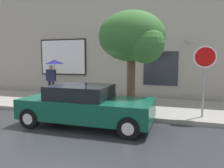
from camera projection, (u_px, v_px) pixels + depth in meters
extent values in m
plane|color=#282B2D|center=(73.00, 124.00, 7.35)|extent=(60.00, 60.00, 0.00)
cube|color=gray|center=(103.00, 104.00, 10.18)|extent=(20.00, 4.00, 0.15)
cube|color=#9E998E|center=(118.00, 36.00, 12.16)|extent=(20.00, 0.40, 7.00)
cube|color=black|center=(63.00, 57.00, 13.08)|extent=(3.04, 0.06, 2.16)
cube|color=silver|center=(63.00, 57.00, 13.05)|extent=(2.88, 0.03, 2.00)
cube|color=#262B33|center=(160.00, 68.00, 11.43)|extent=(1.80, 0.04, 1.80)
cone|color=#99999E|center=(190.00, 41.00, 10.73)|extent=(0.22, 0.24, 0.24)
cube|color=#0F4C38|center=(87.00, 108.00, 7.15)|extent=(4.34, 1.81, 0.64)
cube|color=black|center=(81.00, 92.00, 7.15)|extent=(1.95, 1.59, 0.44)
cylinder|color=black|center=(139.00, 113.00, 7.49)|extent=(0.64, 0.22, 0.64)
cylinder|color=silver|center=(139.00, 113.00, 7.49)|extent=(0.35, 0.24, 0.35)
cylinder|color=black|center=(129.00, 128.00, 5.91)|extent=(0.64, 0.22, 0.64)
cylinder|color=silver|center=(129.00, 128.00, 5.91)|extent=(0.35, 0.24, 0.35)
cylinder|color=black|center=(58.00, 107.00, 8.45)|extent=(0.64, 0.22, 0.64)
cylinder|color=silver|center=(58.00, 107.00, 8.45)|extent=(0.35, 0.24, 0.35)
cylinder|color=black|center=(30.00, 118.00, 6.88)|extent=(0.64, 0.22, 0.64)
cylinder|color=silver|center=(30.00, 118.00, 6.88)|extent=(0.35, 0.24, 0.35)
cylinder|color=yellow|center=(65.00, 100.00, 9.12)|extent=(0.22, 0.22, 0.62)
sphere|color=gold|center=(65.00, 93.00, 9.08)|extent=(0.23, 0.23, 0.23)
cylinder|color=gold|center=(63.00, 100.00, 8.96)|extent=(0.09, 0.12, 0.09)
cylinder|color=gold|center=(67.00, 99.00, 9.27)|extent=(0.09, 0.12, 0.09)
cylinder|color=yellow|center=(65.00, 107.00, 9.15)|extent=(0.30, 0.30, 0.06)
cylinder|color=black|center=(50.00, 89.00, 11.82)|extent=(0.14, 0.14, 0.87)
cylinder|color=black|center=(53.00, 89.00, 11.75)|extent=(0.14, 0.14, 0.87)
cube|color=#191E38|center=(51.00, 75.00, 11.70)|extent=(0.51, 0.22, 0.61)
sphere|color=tan|center=(51.00, 67.00, 11.65)|extent=(0.24, 0.24, 0.24)
cylinder|color=#4C4C51|center=(55.00, 71.00, 11.60)|extent=(0.02, 0.02, 0.90)
cone|color=navy|center=(54.00, 62.00, 11.55)|extent=(1.02, 1.02, 0.22)
cylinder|color=#4C3823|center=(131.00, 84.00, 8.27)|extent=(0.32, 0.32, 2.21)
ellipsoid|color=#33662D|center=(131.00, 36.00, 8.06)|extent=(2.51, 2.14, 1.89)
sphere|color=#33662D|center=(145.00, 44.00, 7.63)|extent=(1.38, 1.38, 1.38)
cylinder|color=gray|center=(204.00, 82.00, 7.54)|extent=(0.07, 0.07, 2.47)
cylinder|color=white|center=(205.00, 57.00, 7.40)|extent=(0.76, 0.02, 0.76)
cylinder|color=red|center=(205.00, 57.00, 7.38)|extent=(0.66, 0.02, 0.66)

